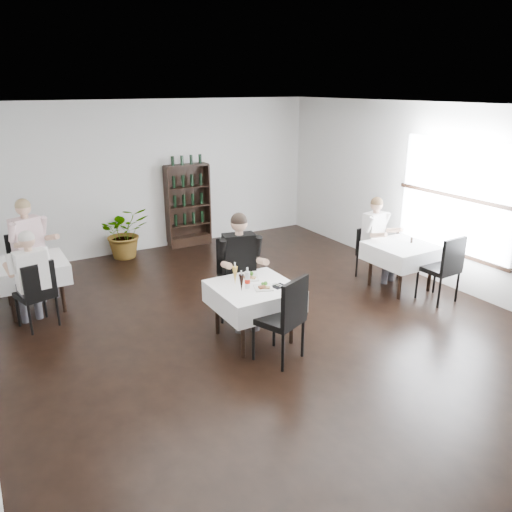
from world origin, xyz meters
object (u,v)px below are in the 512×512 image
(potted_tree, at_px, (125,232))
(diner_main, at_px, (241,261))
(main_table, at_px, (254,296))
(wine_shelf, at_px, (188,206))

(potted_tree, bearing_deg, diner_main, -80.62)
(potted_tree, distance_m, diner_main, 3.74)
(potted_tree, relative_size, diner_main, 0.64)
(potted_tree, bearing_deg, main_table, -83.10)
(main_table, bearing_deg, wine_shelf, 78.22)
(wine_shelf, xyz_separation_m, potted_tree, (-1.41, -0.11, -0.33))
(wine_shelf, height_order, diner_main, wine_shelf)
(wine_shelf, distance_m, main_table, 4.41)
(wine_shelf, height_order, potted_tree, wine_shelf)
(diner_main, bearing_deg, potted_tree, 99.38)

